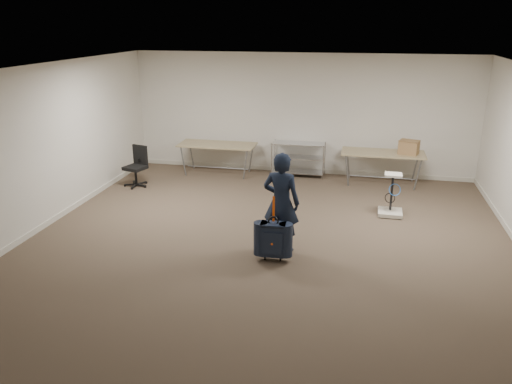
# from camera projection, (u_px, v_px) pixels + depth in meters

# --- Properties ---
(ground) EXTENTS (9.00, 9.00, 0.00)m
(ground) POSITION_uv_depth(u_px,v_px,m) (264.00, 251.00, 7.94)
(ground) COLOR #49392C
(ground) RESTS_ON ground
(room_shell) EXTENTS (8.00, 9.00, 9.00)m
(room_shell) POSITION_uv_depth(u_px,v_px,m) (278.00, 217.00, 9.20)
(room_shell) COLOR beige
(room_shell) RESTS_ON ground
(folding_table_left) EXTENTS (1.80, 0.75, 0.73)m
(folding_table_left) POSITION_uv_depth(u_px,v_px,m) (217.00, 146.00, 11.74)
(folding_table_left) COLOR #8F7F58
(folding_table_left) RESTS_ON ground
(folding_table_right) EXTENTS (1.80, 0.75, 0.73)m
(folding_table_right) POSITION_uv_depth(u_px,v_px,m) (383.00, 155.00, 11.00)
(folding_table_right) COLOR #8F7F58
(folding_table_right) RESTS_ON ground
(wire_shelf) EXTENTS (1.22, 0.47, 0.80)m
(wire_shelf) POSITION_uv_depth(u_px,v_px,m) (298.00, 157.00, 11.68)
(wire_shelf) COLOR silver
(wire_shelf) RESTS_ON ground
(person) EXTENTS (0.63, 0.46, 1.61)m
(person) POSITION_uv_depth(u_px,v_px,m) (281.00, 202.00, 7.75)
(person) COLOR black
(person) RESTS_ON ground
(suitcase) EXTENTS (0.39, 0.24, 1.04)m
(suitcase) POSITION_uv_depth(u_px,v_px,m) (273.00, 239.00, 7.53)
(suitcase) COLOR black
(suitcase) RESTS_ON ground
(office_chair) EXTENTS (0.54, 0.54, 0.89)m
(office_chair) POSITION_uv_depth(u_px,v_px,m) (137.00, 174.00, 11.01)
(office_chair) COLOR black
(office_chair) RESTS_ON ground
(equipment_cart) EXTENTS (0.45, 0.45, 0.82)m
(equipment_cart) POSITION_uv_depth(u_px,v_px,m) (391.00, 204.00, 9.35)
(equipment_cart) COLOR beige
(equipment_cart) RESTS_ON ground
(cardboard_box) EXTENTS (0.48, 0.41, 0.30)m
(cardboard_box) POSITION_uv_depth(u_px,v_px,m) (409.00, 147.00, 10.80)
(cardboard_box) COLOR #9A7A47
(cardboard_box) RESTS_ON folding_table_right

